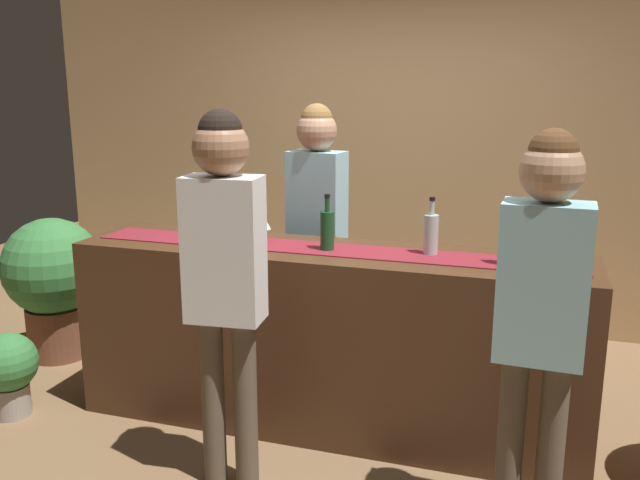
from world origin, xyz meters
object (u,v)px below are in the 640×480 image
(wine_bottle_green, at_px, (327,230))
(wine_bottle_clear, at_px, (431,234))
(wine_bottle_amber, at_px, (509,243))
(customer_sipping, at_px, (542,296))
(customer_browsing, at_px, (225,260))
(wine_glass_mid_counter, at_px, (207,220))
(wine_glass_near_customer, at_px, (265,224))
(potted_plant_small, at_px, (8,369))
(bartender, at_px, (317,212))
(potted_plant_tall, at_px, (53,278))

(wine_bottle_green, bearing_deg, wine_bottle_clear, 7.76)
(wine_bottle_green, height_order, wine_bottle_amber, same)
(customer_sipping, xyz_separation_m, customer_browsing, (-1.35, -0.02, 0.04))
(wine_bottle_green, distance_m, wine_glass_mid_counter, 0.75)
(wine_bottle_amber, bearing_deg, customer_browsing, -151.39)
(wine_bottle_clear, relative_size, wine_glass_near_customer, 2.10)
(wine_glass_near_customer, relative_size, wine_glass_mid_counter, 1.00)
(wine_bottle_amber, height_order, potted_plant_small, wine_bottle_amber)
(wine_bottle_amber, bearing_deg, wine_bottle_clear, 166.50)
(wine_glass_mid_counter, height_order, bartender, bartender)
(wine_bottle_clear, distance_m, potted_plant_tall, 2.71)
(bartender, relative_size, customer_sipping, 1.03)
(bartender, bearing_deg, wine_bottle_green, 120.31)
(wine_bottle_clear, xyz_separation_m, potted_plant_tall, (-2.63, 0.30, -0.56))
(wine_glass_near_customer, xyz_separation_m, potted_plant_tall, (-1.72, 0.32, -0.55))
(wine_bottle_amber, xyz_separation_m, customer_sipping, (0.16, -0.63, -0.06))
(wine_glass_mid_counter, xyz_separation_m, customer_sipping, (1.83, -0.73, -0.05))
(wine_bottle_green, height_order, bartender, bartender)
(wine_glass_near_customer, height_order, potted_plant_tall, wine_glass_near_customer)
(wine_bottle_amber, xyz_separation_m, wine_glass_mid_counter, (-1.67, 0.10, -0.01))
(wine_glass_near_customer, xyz_separation_m, wine_glass_mid_counter, (-0.37, 0.02, 0.00))
(bartender, bearing_deg, customer_sipping, 144.28)
(wine_bottle_amber, height_order, customer_sipping, customer_sipping)
(wine_glass_mid_counter, xyz_separation_m, bartender, (0.49, 0.52, -0.02))
(wine_bottle_green, relative_size, potted_plant_small, 0.61)
(wine_bottle_clear, relative_size, customer_sipping, 0.18)
(wine_bottle_green, height_order, wine_glass_near_customer, wine_bottle_green)
(customer_sipping, relative_size, potted_plant_small, 3.46)
(wine_bottle_clear, relative_size, customer_browsing, 0.17)
(wine_bottle_green, height_order, potted_plant_small, wine_bottle_green)
(potted_plant_small, bearing_deg, wine_bottle_green, 14.23)
(bartender, bearing_deg, customer_browsing, 96.56)
(potted_plant_tall, bearing_deg, wine_glass_mid_counter, -12.41)
(bartender, relative_size, customer_browsing, 0.99)
(customer_sipping, bearing_deg, bartender, 139.53)
(wine_bottle_clear, xyz_separation_m, wine_glass_near_customer, (-0.91, -0.01, -0.01))
(wine_glass_near_customer, height_order, potted_plant_small, wine_glass_near_customer)
(wine_bottle_green, distance_m, potted_plant_tall, 2.20)
(customer_sipping, bearing_deg, wine_glass_mid_counter, 160.89)
(wine_bottle_clear, bearing_deg, customer_sipping, -53.01)
(wine_bottle_amber, bearing_deg, wine_bottle_green, 178.71)
(wine_glass_mid_counter, bearing_deg, bartender, 46.57)
(wine_glass_near_customer, relative_size, bartender, 0.08)
(wine_bottle_green, bearing_deg, wine_glass_mid_counter, 174.05)
(customer_browsing, bearing_deg, wine_bottle_clear, 37.10)
(customer_sipping, height_order, potted_plant_small, customer_sipping)
(wine_bottle_green, relative_size, bartender, 0.17)
(wine_glass_near_customer, height_order, customer_sipping, customer_sipping)
(wine_bottle_amber, height_order, wine_glass_near_customer, wine_bottle_amber)
(wine_bottle_clear, bearing_deg, wine_glass_near_customer, -179.06)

